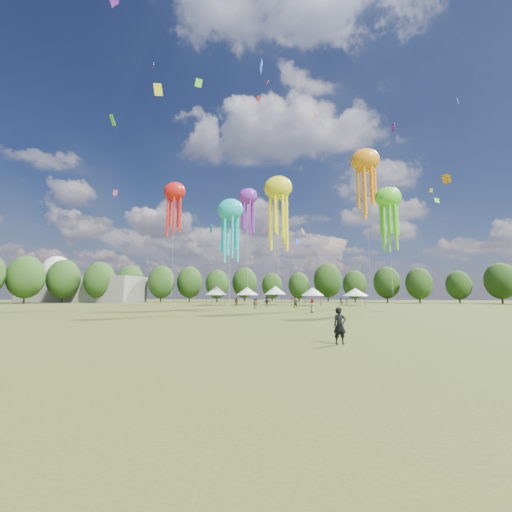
# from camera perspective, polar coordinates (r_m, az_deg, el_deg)

# --- Properties ---
(ground) EXTENTS (300.00, 300.00, 0.00)m
(ground) POSITION_cam_1_polar(r_m,az_deg,el_deg) (17.01, -10.12, -14.14)
(ground) COLOR #384416
(ground) RESTS_ON ground
(observer_main) EXTENTS (0.69, 0.57, 1.62)m
(observer_main) POSITION_cam_1_polar(r_m,az_deg,el_deg) (15.01, 14.64, -11.88)
(observer_main) COLOR black
(observer_main) RESTS_ON ground
(spectator_near) EXTENTS (0.90, 0.79, 1.56)m
(spectator_near) POSITION_cam_1_polar(r_m,az_deg,el_deg) (52.38, -0.22, -8.51)
(spectator_near) COLOR gray
(spectator_near) RESTS_ON ground
(spectators_far) EXTENTS (22.79, 32.03, 1.87)m
(spectators_far) POSITION_cam_1_polar(r_m,az_deg,el_deg) (61.23, 5.46, -8.17)
(spectators_far) COLOR gray
(spectators_far) RESTS_ON ground
(festival_tents) EXTENTS (34.98, 11.85, 4.38)m
(festival_tents) POSITION_cam_1_polar(r_m,az_deg,el_deg) (72.90, 4.54, -6.24)
(festival_tents) COLOR #47474C
(festival_tents) RESTS_ON ground
(show_kites) EXTENTS (38.11, 24.61, 28.20)m
(show_kites) POSITION_cam_1_polar(r_m,az_deg,el_deg) (57.21, 5.47, 10.48)
(show_kites) COLOR purple
(show_kites) RESTS_ON ground
(small_kites) EXTENTS (71.96, 61.00, 46.07)m
(small_kites) POSITION_cam_1_polar(r_m,az_deg,el_deg) (65.66, 6.09, 17.99)
(small_kites) COLOR purple
(small_kites) RESTS_ON ground
(treeline) EXTENTS (201.57, 95.24, 13.43)m
(treeline) POSITION_cam_1_polar(r_m,az_deg,el_deg) (78.84, 5.77, -3.78)
(treeline) COLOR #38281C
(treeline) RESTS_ON ground
(hangar) EXTENTS (40.00, 12.00, 8.00)m
(hangar) POSITION_cam_1_polar(r_m,az_deg,el_deg) (117.69, -28.62, -5.26)
(hangar) COLOR gray
(hangar) RESTS_ON ground
(radome) EXTENTS (9.00, 9.00, 16.00)m
(radome) POSITION_cam_1_polar(r_m,az_deg,el_deg) (133.30, -31.86, -2.59)
(radome) COLOR white
(radome) RESTS_ON ground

